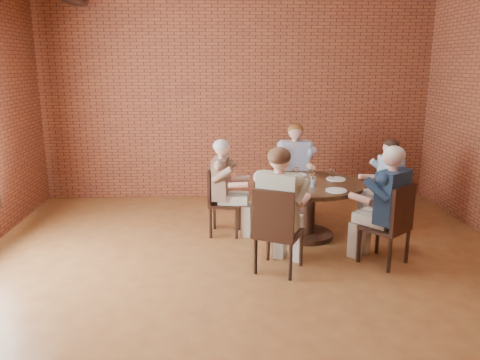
{
  "coord_description": "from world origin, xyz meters",
  "views": [
    {
      "loc": [
        -0.33,
        -4.42,
        2.26
      ],
      "look_at": [
        -0.07,
        1.0,
        0.91
      ],
      "focal_mm": 35.0,
      "sensor_mm": 36.0,
      "label": 1
    }
  ],
  "objects_px": {
    "diner_c": "(225,188)",
    "chair_e": "(393,222)",
    "chair_b": "(294,178)",
    "dining_table": "(308,199)",
    "diner_a": "(386,186)",
    "diner_b": "(295,169)",
    "smartphone": "(336,189)",
    "chair_a": "(390,195)",
    "diner_d": "(280,210)",
    "chair_c": "(219,198)",
    "chair_d": "(276,228)",
    "diner_e": "(386,206)"
  },
  "relations": [
    {
      "from": "diner_c",
      "to": "chair_e",
      "type": "relative_size",
      "value": 1.34
    },
    {
      "from": "chair_b",
      "to": "dining_table",
      "type": "bearing_deg",
      "value": -90.0
    },
    {
      "from": "chair_b",
      "to": "diner_c",
      "type": "xyz_separation_m",
      "value": [
        -1.09,
        -1.01,
        0.13
      ]
    },
    {
      "from": "diner_a",
      "to": "diner_b",
      "type": "height_order",
      "value": "diner_b"
    },
    {
      "from": "diner_c",
      "to": "smartphone",
      "type": "distance_m",
      "value": 1.46
    },
    {
      "from": "chair_a",
      "to": "diner_d",
      "type": "bearing_deg",
      "value": -64.87
    },
    {
      "from": "smartphone",
      "to": "chair_c",
      "type": "bearing_deg",
      "value": 135.96
    },
    {
      "from": "diner_c",
      "to": "smartphone",
      "type": "height_order",
      "value": "diner_c"
    },
    {
      "from": "diner_b",
      "to": "chair_e",
      "type": "relative_size",
      "value": 1.43
    },
    {
      "from": "chair_b",
      "to": "chair_d",
      "type": "relative_size",
      "value": 0.99
    },
    {
      "from": "smartphone",
      "to": "diner_d",
      "type": "bearing_deg",
      "value": -163.8
    },
    {
      "from": "chair_c",
      "to": "diner_e",
      "type": "xyz_separation_m",
      "value": [
        1.9,
        -1.05,
        0.19
      ]
    },
    {
      "from": "diner_b",
      "to": "smartphone",
      "type": "bearing_deg",
      "value": -78.95
    },
    {
      "from": "chair_b",
      "to": "chair_d",
      "type": "bearing_deg",
      "value": -103.57
    },
    {
      "from": "chair_d",
      "to": "diner_d",
      "type": "distance_m",
      "value": 0.2
    },
    {
      "from": "diner_c",
      "to": "diner_e",
      "type": "height_order",
      "value": "diner_e"
    },
    {
      "from": "chair_a",
      "to": "chair_b",
      "type": "bearing_deg",
      "value": -139.41
    },
    {
      "from": "chair_d",
      "to": "diner_e",
      "type": "height_order",
      "value": "diner_e"
    },
    {
      "from": "chair_a",
      "to": "chair_d",
      "type": "relative_size",
      "value": 0.92
    },
    {
      "from": "chair_b",
      "to": "diner_c",
      "type": "relative_size",
      "value": 0.74
    },
    {
      "from": "diner_e",
      "to": "chair_e",
      "type": "bearing_deg",
      "value": 90.0
    },
    {
      "from": "diner_c",
      "to": "diner_e",
      "type": "bearing_deg",
      "value": -111.38
    },
    {
      "from": "diner_a",
      "to": "chair_b",
      "type": "bearing_deg",
      "value": -141.67
    },
    {
      "from": "diner_d",
      "to": "chair_e",
      "type": "relative_size",
      "value": 1.46
    },
    {
      "from": "dining_table",
      "to": "diner_b",
      "type": "distance_m",
      "value": 1.09
    },
    {
      "from": "dining_table",
      "to": "diner_a",
      "type": "relative_size",
      "value": 1.12
    },
    {
      "from": "diner_b",
      "to": "dining_table",
      "type": "bearing_deg",
      "value": -90.0
    },
    {
      "from": "dining_table",
      "to": "chair_b",
      "type": "height_order",
      "value": "chair_b"
    },
    {
      "from": "chair_e",
      "to": "diner_e",
      "type": "xyz_separation_m",
      "value": [
        -0.06,
        0.07,
        0.17
      ]
    },
    {
      "from": "diner_a",
      "to": "chair_b",
      "type": "xyz_separation_m",
      "value": [
        -1.12,
        0.95,
        -0.11
      ]
    },
    {
      "from": "diner_b",
      "to": "diner_c",
      "type": "height_order",
      "value": "diner_b"
    },
    {
      "from": "diner_a",
      "to": "diner_b",
      "type": "distance_m",
      "value": 1.41
    },
    {
      "from": "diner_b",
      "to": "diner_c",
      "type": "relative_size",
      "value": 1.07
    },
    {
      "from": "dining_table",
      "to": "diner_b",
      "type": "xyz_separation_m",
      "value": [
        0.0,
        1.08,
        0.16
      ]
    },
    {
      "from": "chair_c",
      "to": "smartphone",
      "type": "bearing_deg",
      "value": -101.24
    },
    {
      "from": "diner_a",
      "to": "chair_b",
      "type": "height_order",
      "value": "diner_a"
    },
    {
      "from": "chair_c",
      "to": "chair_e",
      "type": "xyz_separation_m",
      "value": [
        1.96,
        -1.12,
        0.02
      ]
    },
    {
      "from": "dining_table",
      "to": "chair_a",
      "type": "bearing_deg",
      "value": 11.32
    },
    {
      "from": "chair_a",
      "to": "chair_e",
      "type": "xyz_separation_m",
      "value": [
        -0.4,
        -1.19,
        0.03
      ]
    },
    {
      "from": "chair_b",
      "to": "diner_c",
      "type": "bearing_deg",
      "value": -137.07
    },
    {
      "from": "smartphone",
      "to": "diner_b",
      "type": "bearing_deg",
      "value": 76.48
    },
    {
      "from": "diner_b",
      "to": "diner_c",
      "type": "distance_m",
      "value": 1.43
    },
    {
      "from": "chair_a",
      "to": "chair_b",
      "type": "height_order",
      "value": "chair_b"
    },
    {
      "from": "diner_e",
      "to": "dining_table",
      "type": "bearing_deg",
      "value": -90.0
    },
    {
      "from": "chair_e",
      "to": "chair_d",
      "type": "bearing_deg",
      "value": -33.19
    },
    {
      "from": "chair_d",
      "to": "diner_e",
      "type": "distance_m",
      "value": 1.31
    },
    {
      "from": "diner_e",
      "to": "diner_c",
      "type": "bearing_deg",
      "value": -69.43
    },
    {
      "from": "diner_c",
      "to": "chair_d",
      "type": "distance_m",
      "value": 1.38
    },
    {
      "from": "chair_a",
      "to": "diner_c",
      "type": "relative_size",
      "value": 0.69
    },
    {
      "from": "dining_table",
      "to": "diner_c",
      "type": "relative_size",
      "value": 1.09
    }
  ]
}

